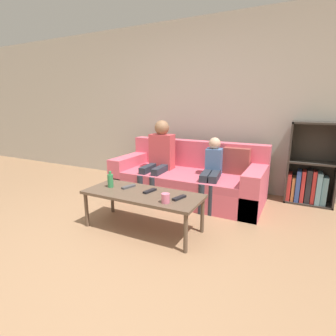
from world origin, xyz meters
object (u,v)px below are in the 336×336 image
at_px(cup_near, 166,198).
at_px(tv_remote_1, 150,191).
at_px(coffee_table, 143,196).
at_px(tv_remote_0, 129,187).
at_px(bookshelf, 310,174).
at_px(bottle, 110,180).
at_px(person_child, 212,169).
at_px(tv_remote_2, 179,198).
at_px(person_adult, 160,154).
at_px(couch, 189,180).

height_order(cup_near, tv_remote_1, cup_near).
xyz_separation_m(coffee_table, tv_remote_0, (-0.23, 0.08, 0.05)).
relative_size(bookshelf, bottle, 6.03).
xyz_separation_m(bookshelf, person_child, (-1.16, -0.67, 0.09)).
distance_m(bookshelf, tv_remote_2, 2.05).
relative_size(coffee_table, cup_near, 13.88).
xyz_separation_m(coffee_table, tv_remote_1, (0.05, 0.06, 0.05)).
distance_m(tv_remote_1, bottle, 0.49).
height_order(person_adult, person_child, person_adult).
xyz_separation_m(bookshelf, tv_remote_0, (-1.82, -1.62, 0.02)).
distance_m(person_adult, tv_remote_2, 1.35).
bearing_deg(tv_remote_0, coffee_table, -1.45).
bearing_deg(coffee_table, couch, 87.96).
relative_size(tv_remote_1, bottle, 0.96).
xyz_separation_m(bookshelf, person_adult, (-1.98, -0.61, 0.22)).
bearing_deg(tv_remote_1, coffee_table, -120.53).
bearing_deg(couch, cup_near, -76.80).
relative_size(couch, tv_remote_0, 11.98).
xyz_separation_m(tv_remote_0, tv_remote_1, (0.29, -0.02, 0.00)).
bearing_deg(couch, person_adult, -168.25).
bearing_deg(couch, bookshelf, 18.75).
bearing_deg(bookshelf, tv_remote_1, -133.18).
relative_size(coffee_table, bottle, 6.93).
distance_m(person_child, tv_remote_0, 1.16).
relative_size(tv_remote_0, tv_remote_2, 1.00).
xyz_separation_m(cup_near, tv_remote_2, (0.07, 0.15, -0.03)).
height_order(bookshelf, coffee_table, bookshelf).
bearing_deg(person_child, person_adult, 167.73).
height_order(couch, tv_remote_1, couch).
height_order(cup_near, tv_remote_0, cup_near).
bearing_deg(person_adult, tv_remote_1, -69.27).
distance_m(cup_near, bottle, 0.79).
relative_size(couch, cup_near, 23.12).
bearing_deg(tv_remote_1, bookshelf, 59.21).
distance_m(bookshelf, coffee_table, 2.32).
height_order(person_adult, tv_remote_1, person_adult).
height_order(tv_remote_1, tv_remote_2, same).
distance_m(couch, bookshelf, 1.64).
distance_m(coffee_table, tv_remote_2, 0.42).
distance_m(coffee_table, bottle, 0.44).
bearing_deg(coffee_table, tv_remote_2, 1.64).
xyz_separation_m(cup_near, tv_remote_0, (-0.58, 0.22, -0.03)).
bearing_deg(bookshelf, tv_remote_0, -138.42).
xyz_separation_m(couch, bookshelf, (1.55, 0.53, 0.15)).
height_order(coffee_table, person_adult, person_adult).
relative_size(couch, coffee_table, 1.67).
xyz_separation_m(tv_remote_0, tv_remote_2, (0.65, -0.06, 0.00)).
relative_size(cup_near, tv_remote_1, 0.52).
bearing_deg(bottle, tv_remote_2, 0.58).
height_order(coffee_table, tv_remote_0, tv_remote_0).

